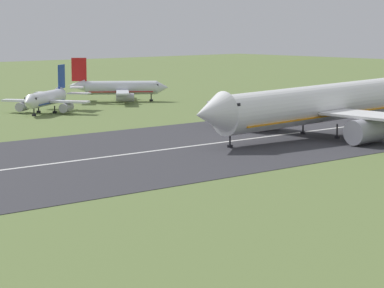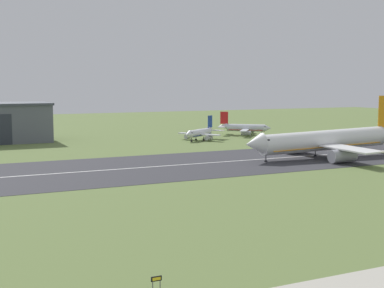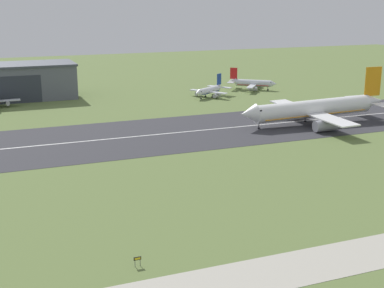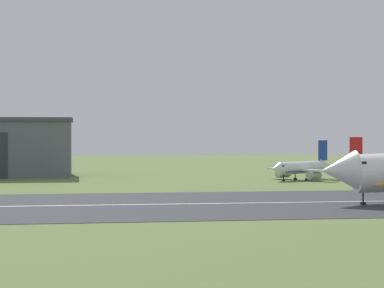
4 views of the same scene
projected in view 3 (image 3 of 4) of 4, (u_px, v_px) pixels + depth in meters
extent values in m
plane|color=olive|center=(183.00, 205.00, 110.58)|extent=(645.39, 645.39, 0.00)
cube|color=#333338|center=(115.00, 139.00, 163.57)|extent=(405.39, 45.83, 0.06)
cube|color=silver|center=(115.00, 138.00, 163.56)|extent=(364.85, 0.70, 0.01)
cube|color=#B2AD9E|center=(257.00, 276.00, 81.91)|extent=(304.05, 10.50, 0.05)
cylinder|color=white|center=(313.00, 109.00, 181.46)|extent=(43.16, 7.21, 7.14)
cone|color=white|center=(249.00, 114.00, 173.46)|extent=(5.73, 6.17, 6.15)
cone|color=white|center=(374.00, 101.00, 189.48)|extent=(7.50, 5.61, 5.60)
cube|color=black|center=(257.00, 109.00, 174.14)|extent=(1.25, 5.14, 0.47)
cube|color=orange|center=(312.00, 113.00, 181.89)|extent=(38.72, 6.79, 1.22)
cube|color=white|center=(291.00, 105.00, 193.23)|extent=(7.22, 20.14, 0.58)
cylinder|color=#A8A8B2|center=(290.00, 112.00, 191.89)|extent=(8.01, 3.95, 3.93)
cube|color=white|center=(333.00, 120.00, 169.67)|extent=(7.22, 20.14, 0.58)
cylinder|color=#A8A8B2|center=(326.00, 125.00, 171.23)|extent=(8.01, 3.95, 3.93)
cube|color=orange|center=(373.00, 81.00, 187.29)|extent=(6.55, 0.46, 10.22)
cube|color=white|center=(359.00, 98.00, 196.19)|extent=(5.98, 9.35, 0.24)
cylinder|color=black|center=(259.00, 125.00, 175.84)|extent=(0.24, 0.24, 2.34)
cylinder|color=black|center=(259.00, 128.00, 176.09)|extent=(0.84, 0.84, 0.44)
cylinder|color=black|center=(305.00, 119.00, 185.70)|extent=(0.24, 0.24, 2.34)
cylinder|color=black|center=(305.00, 121.00, 185.95)|extent=(0.84, 0.84, 0.44)
cylinder|color=black|center=(317.00, 123.00, 179.16)|extent=(0.24, 0.24, 2.34)
cylinder|color=black|center=(317.00, 126.00, 179.40)|extent=(0.84, 0.84, 0.44)
cylinder|color=silver|center=(209.00, 90.00, 232.89)|extent=(13.67, 10.41, 2.92)
cone|color=silver|center=(198.00, 93.00, 226.13)|extent=(3.80, 3.88, 2.92)
cone|color=silver|center=(220.00, 87.00, 239.87)|extent=(4.37, 4.12, 2.63)
cube|color=black|center=(200.00, 91.00, 227.12)|extent=(2.29, 2.68, 0.44)
cube|color=navy|center=(209.00, 92.00, 233.10)|extent=(12.39, 9.49, 0.20)
cube|color=silver|center=(198.00, 91.00, 235.72)|extent=(6.29, 7.77, 0.40)
cylinder|color=#A8A8B2|center=(199.00, 93.00, 235.29)|extent=(4.16, 3.60, 1.81)
cube|color=silver|center=(219.00, 93.00, 229.87)|extent=(6.29, 7.77, 0.40)
cylinder|color=#A8A8B2|center=(217.00, 96.00, 230.12)|extent=(4.16, 3.60, 1.81)
cube|color=navy|center=(219.00, 79.00, 238.57)|extent=(2.80, 1.98, 4.96)
cube|color=silver|center=(213.00, 86.00, 241.83)|extent=(4.78, 5.26, 0.24)
cube|color=silver|center=(227.00, 88.00, 237.76)|extent=(4.78, 5.26, 0.24)
cylinder|color=black|center=(201.00, 97.00, 228.69)|extent=(0.24, 0.24, 1.51)
cylinder|color=black|center=(201.00, 99.00, 228.83)|extent=(0.84, 0.84, 0.44)
cylinder|color=black|center=(206.00, 95.00, 234.60)|extent=(0.24, 0.24, 1.51)
cylinder|color=black|center=(206.00, 96.00, 234.74)|extent=(0.84, 0.84, 0.44)
cylinder|color=black|center=(212.00, 96.00, 232.67)|extent=(0.24, 0.24, 1.51)
cylinder|color=black|center=(212.00, 97.00, 232.81)|extent=(0.84, 0.84, 0.44)
cube|color=silver|center=(9.00, 100.00, 211.87)|extent=(8.51, 3.11, 0.40)
cylinder|color=#A8A8B2|center=(8.00, 103.00, 211.36)|extent=(1.63, 3.28, 1.55)
cube|color=silver|center=(1.00, 94.00, 220.81)|extent=(3.88, 2.47, 0.24)
cylinder|color=silver|center=(253.00, 83.00, 252.36)|extent=(14.89, 12.52, 3.14)
cone|color=silver|center=(274.00, 84.00, 249.80)|extent=(4.15, 4.21, 3.14)
cone|color=silver|center=(232.00, 81.00, 254.91)|extent=(4.71, 4.54, 2.82)
cube|color=black|center=(270.00, 82.00, 250.05)|extent=(2.50, 2.78, 0.44)
cube|color=red|center=(253.00, 85.00, 252.59)|extent=(13.50, 11.39, 0.20)
cube|color=silver|center=(251.00, 86.00, 245.86)|extent=(8.91, 10.38, 0.40)
cylinder|color=#A8A8B2|center=(253.00, 89.00, 246.85)|extent=(4.42, 4.04, 1.95)
cube|color=silver|center=(256.00, 82.00, 258.97)|extent=(8.91, 10.38, 0.40)
cylinder|color=#A8A8B2|center=(257.00, 85.00, 258.33)|extent=(4.42, 4.04, 1.95)
cube|color=red|center=(234.00, 73.00, 253.80)|extent=(2.87, 2.31, 5.34)
cube|color=silver|center=(231.00, 82.00, 251.21)|extent=(5.30, 5.63, 0.24)
cube|color=silver|center=(234.00, 80.00, 258.57)|extent=(5.30, 5.63, 0.24)
cylinder|color=black|center=(268.00, 89.00, 251.11)|extent=(0.24, 0.24, 1.63)
cylinder|color=black|center=(268.00, 90.00, 251.27)|extent=(0.84, 0.84, 0.44)
cylinder|color=black|center=(252.00, 89.00, 251.28)|extent=(0.24, 0.24, 1.63)
cylinder|color=black|center=(252.00, 90.00, 251.44)|extent=(0.84, 0.84, 0.44)
cylinder|color=black|center=(253.00, 87.00, 254.78)|extent=(0.24, 0.24, 1.63)
cylinder|color=black|center=(253.00, 89.00, 254.93)|extent=(0.84, 0.84, 0.44)
cylinder|color=#4C4C51|center=(135.00, 264.00, 84.75)|extent=(0.10, 0.10, 1.08)
cylinder|color=#4C4C51|center=(140.00, 263.00, 85.06)|extent=(0.10, 0.10, 1.08)
cube|color=black|center=(137.00, 258.00, 84.69)|extent=(1.23, 0.12, 0.56)
cube|color=yellow|center=(138.00, 259.00, 84.63)|extent=(0.94, 0.02, 0.33)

